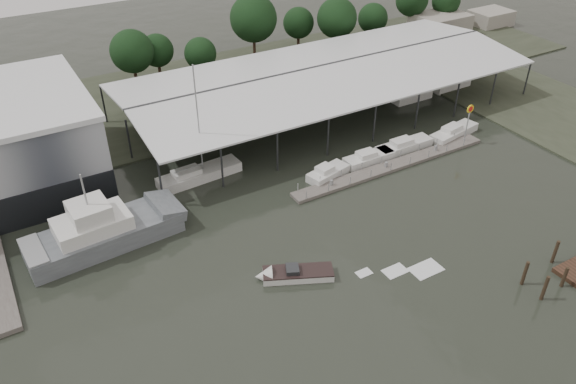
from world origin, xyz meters
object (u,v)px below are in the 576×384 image
shell_fuel_sign (469,117)px  speedboat_underway (291,274)px  grey_trawler (105,230)px  white_sailboat (198,174)px

shell_fuel_sign → speedboat_underway: 34.65m
shell_fuel_sign → grey_trawler: size_ratio=0.35×
grey_trawler → white_sailboat: (12.65, 6.46, -0.92)m
white_sailboat → grey_trawler: bearing=-156.8°
white_sailboat → speedboat_underway: white_sailboat is taller
grey_trawler → speedboat_underway: size_ratio=0.93×
shell_fuel_sign → white_sailboat: size_ratio=0.39×
grey_trawler → white_sailboat: size_ratio=1.11×
shell_fuel_sign → grey_trawler: bearing=176.2°
white_sailboat → speedboat_underway: 20.30m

